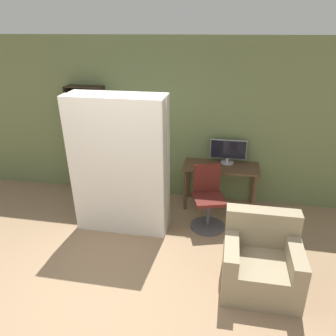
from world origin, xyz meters
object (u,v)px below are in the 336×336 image
Objects in this scene: office_chair at (208,203)px; bookshelf at (86,139)px; mattress_near at (118,169)px; mattress_far at (123,163)px; monitor at (228,151)px; armchair at (261,261)px.

office_chair is 0.50× the size of bookshelf.
bookshelf is at bearing 129.17° from mattress_near.
mattress_far is at bearing 90.00° from mattress_near.
bookshelf is at bearing 179.57° from monitor.
mattress_far is (1.00, -0.97, 0.01)m from bookshelf.
monitor is at bearing 32.89° from mattress_far.
office_chair is 1.43m from mattress_near.
office_chair is 1.12× the size of armchair.
office_chair reaches higher than armchair.
bookshelf is at bearing 146.39° from armchair.
mattress_far is (-1.47, -0.95, 0.06)m from monitor.
bookshelf is at bearing 159.95° from office_chair.
monitor is 1.76m from mattress_far.
monitor is 0.69× the size of armchair.
armchair is at bearing -20.42° from mattress_near.
mattress_near reaches higher than monitor.
office_chair is at bearing -20.05° from bookshelf.
mattress_near is at bearing -90.00° from mattress_far.
bookshelf is 0.95× the size of mattress_far.
monitor is at bearing -0.43° from bookshelf.
mattress_far reaches higher than monitor.
mattress_near is (-1.47, -1.21, 0.06)m from monitor.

